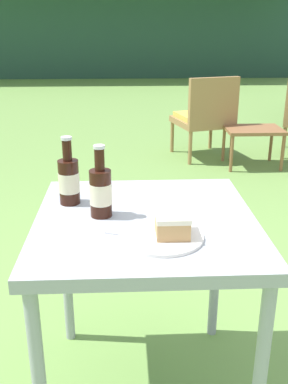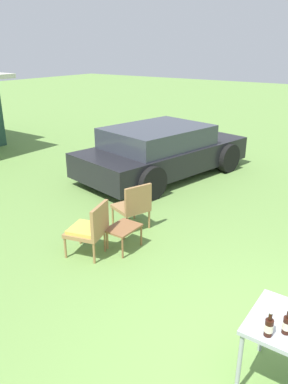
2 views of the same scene
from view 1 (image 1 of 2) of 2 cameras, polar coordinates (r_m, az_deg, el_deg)
cabin_building at (r=12.94m, az=-6.70°, el=20.90°), size 10.05×4.86×2.65m
wicker_chair_cushioned at (r=4.54m, az=7.77°, el=9.60°), size 0.63×0.64×0.82m
garden_side_table at (r=4.37m, az=13.73°, el=7.31°), size 0.52×0.39×0.37m
patio_table at (r=1.48m, az=0.18°, el=-6.17°), size 0.71×0.72×0.72m
cake_on_plate at (r=1.31m, az=2.94°, el=-4.86°), size 0.25×0.25×0.08m
cola_bottle_near at (r=1.44m, az=-5.53°, el=0.14°), size 0.07×0.07×0.24m
cola_bottle_far at (r=1.55m, az=-9.52°, el=1.54°), size 0.07×0.07×0.24m
fork at (r=1.32m, az=-1.45°, el=-5.65°), size 0.17×0.07×0.01m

